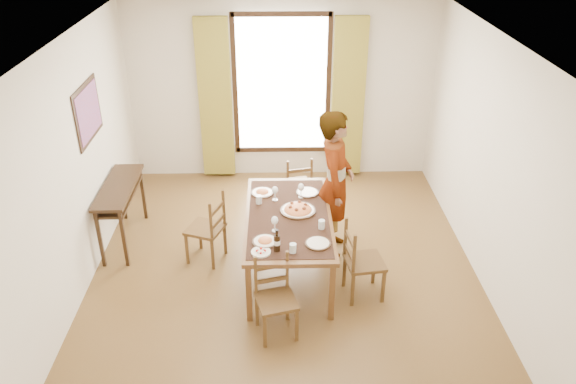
{
  "coord_description": "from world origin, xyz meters",
  "views": [
    {
      "loc": [
        -0.09,
        -5.5,
        4.02
      ],
      "look_at": [
        0.04,
        0.02,
        1.0
      ],
      "focal_mm": 35.0,
      "sensor_mm": 36.0,
      "label": 1
    }
  ],
  "objects_px": {
    "console_table": "(120,194)",
    "dining_table": "(288,220)",
    "man": "(335,184)",
    "pasta_platter": "(298,208)"
  },
  "relations": [
    {
      "from": "console_table",
      "to": "dining_table",
      "type": "bearing_deg",
      "value": -18.24
    },
    {
      "from": "console_table",
      "to": "dining_table",
      "type": "xyz_separation_m",
      "value": [
        2.07,
        -0.68,
        0.01
      ]
    },
    {
      "from": "console_table",
      "to": "pasta_platter",
      "type": "bearing_deg",
      "value": -15.42
    },
    {
      "from": "console_table",
      "to": "man",
      "type": "xyz_separation_m",
      "value": [
        2.63,
        -0.23,
        0.23
      ]
    },
    {
      "from": "dining_table",
      "to": "man",
      "type": "bearing_deg",
      "value": 38.59
    },
    {
      "from": "console_table",
      "to": "man",
      "type": "bearing_deg",
      "value": -5.06
    },
    {
      "from": "pasta_platter",
      "to": "console_table",
      "type": "bearing_deg",
      "value": 164.58
    },
    {
      "from": "man",
      "to": "pasta_platter",
      "type": "distance_m",
      "value": 0.59
    },
    {
      "from": "dining_table",
      "to": "pasta_platter",
      "type": "xyz_separation_m",
      "value": [
        0.11,
        0.08,
        0.11
      ]
    },
    {
      "from": "dining_table",
      "to": "man",
      "type": "distance_m",
      "value": 0.75
    }
  ]
}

